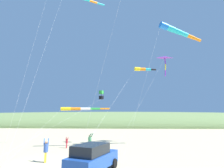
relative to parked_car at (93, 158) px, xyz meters
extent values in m
plane|color=#C6B58C|center=(1.86, 3.96, -0.95)|extent=(600.00, 600.00, 0.00)
ellipsoid|color=#6B844C|center=(56.86, 3.96, -0.95)|extent=(28.00, 240.00, 10.88)
cube|color=#1E479E|center=(0.09, -0.04, -0.20)|extent=(4.68, 3.25, 0.84)
cube|color=black|center=(-0.23, 0.09, 0.56)|extent=(2.99, 2.44, 0.68)
cylinder|color=black|center=(1.79, 0.31, -0.62)|extent=(0.70, 0.44, 0.66)
cylinder|color=black|center=(1.13, -1.42, -0.62)|extent=(0.70, 0.44, 0.66)
cube|color=#1EB7C6|center=(3.13, -0.38, -0.77)|extent=(0.60, 0.40, 0.36)
cube|color=white|center=(3.13, -0.38, -0.56)|extent=(0.62, 0.42, 0.06)
cube|color=silver|center=(7.47, 1.54, -0.55)|extent=(0.29, 0.35, 0.80)
cylinder|color=#3D7F51|center=(7.47, 1.54, 0.18)|extent=(0.50, 0.50, 0.66)
sphere|color=tan|center=(7.47, 1.54, 0.63)|extent=(0.25, 0.25, 0.25)
cylinder|color=#3D7F51|center=(7.53, 1.31, 0.68)|extent=(0.29, 0.40, 0.50)
cylinder|color=#3D7F51|center=(7.25, 1.48, 0.68)|extent=(0.29, 0.40, 0.50)
cube|color=gold|center=(2.45, 4.28, -0.55)|extent=(0.35, 0.26, 0.80)
cylinder|color=#335199|center=(2.45, 4.28, 0.17)|extent=(0.48, 0.48, 0.66)
sphere|color=#A37551|center=(2.45, 4.28, 0.62)|extent=(0.25, 0.25, 0.25)
cylinder|color=#335199|center=(2.53, 4.49, 0.67)|extent=(0.41, 0.24, 0.50)
cylinder|color=#335199|center=(2.66, 4.19, 0.67)|extent=(0.41, 0.24, 0.50)
cube|color=#B72833|center=(9.11, 4.58, -0.68)|extent=(0.24, 0.19, 0.55)
cylinder|color=#B72833|center=(9.11, 4.58, -0.17)|extent=(0.34, 0.34, 0.46)
sphere|color=beige|center=(9.11, 4.58, 0.14)|extent=(0.17, 0.17, 0.17)
cylinder|color=#B72833|center=(9.06, 4.43, 0.17)|extent=(0.28, 0.18, 0.35)
cylinder|color=#B72833|center=(8.96, 4.64, 0.17)|extent=(0.28, 0.18, 0.35)
cylinder|color=yellow|center=(11.81, -4.23, 9.30)|extent=(0.68, 0.87, 0.54)
cylinder|color=orange|center=(11.96, -4.99, 9.30)|extent=(0.58, 0.85, 0.44)
cylinder|color=#1EB7C6|center=(12.12, -5.76, 9.30)|extent=(0.49, 0.83, 0.34)
cylinder|color=black|center=(12.27, -6.52, 9.31)|extent=(0.39, 0.81, 0.24)
cylinder|color=white|center=(6.01, -1.11, 4.11)|extent=(11.44, 5.49, 10.12)
cylinder|color=white|center=(0.56, -1.15, 8.77)|extent=(3.96, 5.56, 19.44)
pyramid|color=purple|center=(13.23, -8.49, 11.46)|extent=(1.45, 2.08, 0.45)
cylinder|color=black|center=(13.25, -8.49, 11.34)|extent=(1.77, 0.15, 0.33)
cylinder|color=purple|center=(13.23, -8.50, 10.80)|extent=(0.24, 0.23, 0.91)
cylinder|color=yellow|center=(13.24, -8.49, 9.90)|extent=(0.25, 0.25, 0.91)
cylinder|color=purple|center=(13.26, -8.43, 9.00)|extent=(0.18, 0.22, 0.91)
cylinder|color=white|center=(9.54, -4.79, 5.16)|extent=(7.44, 7.41, 12.22)
cube|color=green|center=(12.98, 0.97, 6.19)|extent=(0.67, 0.67, 0.48)
cube|color=black|center=(12.98, 0.97, 5.41)|extent=(0.67, 0.67, 0.48)
cylinder|color=black|center=(13.31, 1.05, 5.80)|extent=(0.02, 0.02, 1.26)
cylinder|color=black|center=(12.90, 1.30, 5.80)|extent=(0.02, 0.02, 1.26)
cylinder|color=black|center=(13.06, 0.63, 5.80)|extent=(0.02, 0.02, 1.26)
cylinder|color=black|center=(12.65, 0.88, 5.80)|extent=(0.02, 0.02, 1.26)
cylinder|color=white|center=(7.03, 4.68, 2.11)|extent=(11.92, 7.43, 6.12)
cylinder|color=blue|center=(9.36, -7.61, 14.43)|extent=(1.16, 1.41, 1.07)
cylinder|color=#1EB7C6|center=(9.67, -8.57, 14.17)|extent=(1.07, 1.36, 0.98)
cylinder|color=#1EB7C6|center=(9.98, -9.53, 13.91)|extent=(0.98, 1.31, 0.89)
cylinder|color=#1EB7C6|center=(10.28, -10.48, 13.65)|extent=(0.88, 1.26, 0.80)
cylinder|color=orange|center=(10.59, -11.44, 13.39)|extent=(0.79, 1.21, 0.71)
cylinder|color=orange|center=(10.90, -12.40, 13.13)|extent=(0.69, 1.16, 0.62)
cylinder|color=white|center=(7.31, -4.66, 6.70)|extent=(3.80, 4.96, 15.31)
cylinder|color=yellow|center=(9.57, 5.03, 3.67)|extent=(0.67, 1.29, 0.45)
cylinder|color=orange|center=(9.81, 3.82, 3.68)|extent=(0.61, 1.28, 0.39)
cylinder|color=white|center=(10.05, 2.61, 3.69)|extent=(0.55, 1.27, 0.33)
cylinder|color=green|center=(10.29, 1.41, 3.70)|extent=(0.49, 1.26, 0.27)
cylinder|color=orange|center=(10.53, 0.20, 3.71)|extent=(0.43, 1.25, 0.21)
cylinder|color=white|center=(6.12, 6.61, 1.30)|extent=(6.67, 1.98, 4.51)
cylinder|color=orange|center=(9.14, 1.76, 18.16)|extent=(0.91, 1.11, 0.36)
cylinder|color=#1EB7C6|center=(9.82, 0.82, 18.25)|extent=(0.86, 1.07, 0.29)
cylinder|color=white|center=(3.62, 5.76, 8.39)|extent=(6.25, 1.45, 18.69)
cylinder|color=white|center=(3.53, 6.66, 9.63)|extent=(1.04, 3.53, 21.17)
camera|label=1|loc=(-12.59, -2.01, 2.73)|focal=28.56mm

